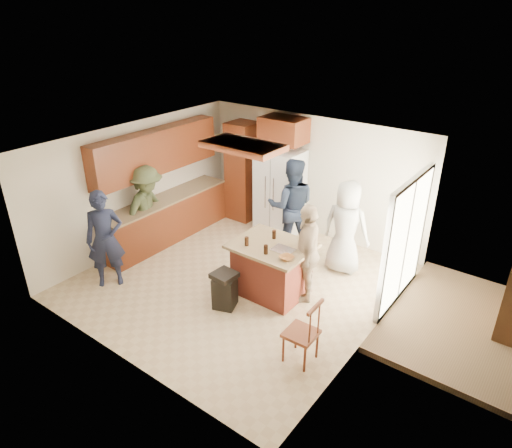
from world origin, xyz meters
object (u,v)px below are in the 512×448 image
Objects in this scene: refrigerator at (280,192)px; person_side_right at (307,253)px; person_behind_right at (346,227)px; person_counter at (148,210)px; person_front_left at (105,239)px; kitchen_island at (271,268)px; person_behind_left at (291,206)px; trash_bin at (225,289)px; spindle_chair at (302,334)px.

person_side_right is at bearing -45.79° from refrigerator.
person_counter reaches higher than person_behind_right.
kitchen_island is (2.44, 1.45, -0.39)m from person_front_left.
person_behind_left is 3.02× the size of trash_bin.
person_behind_left is 1.06× the size of refrigerator.
person_front_left is at bearing 22.27° from person_behind_left.
person_behind_right is 1.17m from person_side_right.
person_side_right is 2.54m from refrigerator.
spindle_chair reaches higher than trash_bin.
spindle_chair is (1.28, -1.10, -0.02)m from kitchen_island.
spindle_chair is (0.65, -2.50, -0.42)m from person_behind_right.
person_behind_left is (1.88, 2.91, 0.08)m from person_front_left.
person_behind_left is at bearing 94.79° from trash_bin.
person_behind_left is 2.77m from person_counter.
refrigerator reaches higher than person_counter.
person_front_left is 1.36× the size of kitchen_island.
trash_bin is at bearing -113.57° from person_counter.
person_counter is at bearing 2.47° from person_behind_left.
kitchen_island is 1.29× the size of spindle_chair.
person_counter is 4.16m from spindle_chair.
person_behind_right is at bearing 142.38° from person_behind_left.
refrigerator reaches higher than person_front_left.
person_side_right is at bearing 97.07° from person_behind_left.
spindle_chair is (3.73, 0.35, -0.41)m from person_front_left.
person_side_right is 1.33× the size of kitchen_island.
person_behind_right is 1.03× the size of person_side_right.
person_behind_left reaches higher than person_counter.
person_behind_right is 1.76× the size of spindle_chair.
trash_bin is at bearing -33.16° from person_front_left.
person_behind_left is 0.89m from refrigerator.
person_side_right is 1.58m from spindle_chair.
trash_bin is at bearing -69.73° from person_side_right.
person_behind_right is (3.08, 2.86, 0.01)m from person_front_left.
person_behind_right is 1.98m from refrigerator.
person_side_right is at bearing -21.87° from person_front_left.
person_behind_left is 2.33m from trash_bin.
refrigerator is 2.43m from kitchen_island.
person_side_right reaches higher than trash_bin.
refrigerator is at bearing -23.44° from person_behind_right.
refrigerator is 2.86× the size of trash_bin.
spindle_chair is (0.74, -1.33, -0.40)m from person_side_right.
trash_bin is (0.85, -2.83, -0.58)m from refrigerator.
refrigerator is 4.06m from spindle_chair.
person_counter is 2.80× the size of trash_bin.
trash_bin is 1.70m from spindle_chair.
spindle_chair is at bearing 1.73° from person_side_right.
person_side_right is at bearing 80.96° from person_behind_right.
person_front_left is 3.47m from person_behind_left.
person_side_right is (2.98, 1.69, -0.02)m from person_front_left.
person_side_right is 1.71× the size of spindle_chair.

